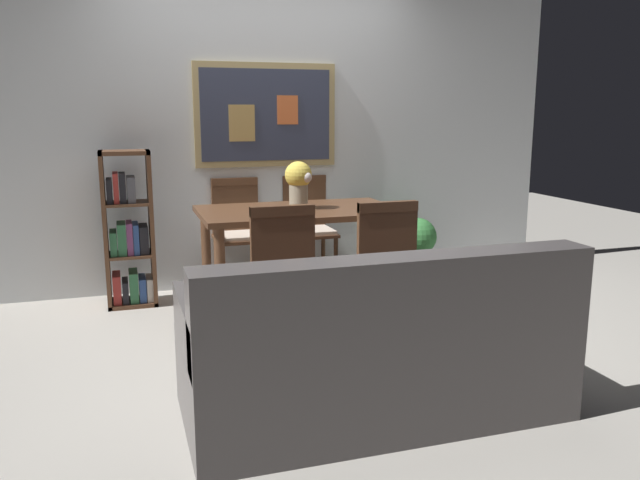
% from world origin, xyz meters
% --- Properties ---
extents(ground_plane, '(12.00, 12.00, 0.00)m').
position_xyz_m(ground_plane, '(0.00, 0.00, 0.00)').
color(ground_plane, '#B7B2A8').
extents(wall_back_with_painting, '(5.20, 0.14, 2.60)m').
position_xyz_m(wall_back_with_painting, '(0.00, 1.45, 1.30)').
color(wall_back_with_painting, silver).
rests_on(wall_back_with_painting, ground_plane).
extents(dining_table, '(1.42, 0.84, 0.76)m').
position_xyz_m(dining_table, '(0.07, 0.57, 0.65)').
color(dining_table, brown).
rests_on(dining_table, ground_plane).
extents(dining_chair_far_left, '(0.40, 0.41, 0.91)m').
position_xyz_m(dining_chair_far_left, '(-0.25, 1.28, 0.54)').
color(dining_chair_far_left, brown).
rests_on(dining_chair_far_left, ground_plane).
extents(dining_chair_near_right, '(0.40, 0.41, 0.91)m').
position_xyz_m(dining_chair_near_right, '(0.39, -0.19, 0.54)').
color(dining_chair_near_right, brown).
rests_on(dining_chair_near_right, ground_plane).
extents(dining_chair_far_right, '(0.40, 0.41, 0.91)m').
position_xyz_m(dining_chair_far_right, '(0.35, 1.31, 0.54)').
color(dining_chair_far_right, brown).
rests_on(dining_chair_far_right, ground_plane).
extents(dining_chair_near_left, '(0.40, 0.41, 0.91)m').
position_xyz_m(dining_chair_near_left, '(-0.26, -0.16, 0.54)').
color(dining_chair_near_left, brown).
rests_on(dining_chair_near_left, ground_plane).
extents(leather_couch, '(1.80, 0.84, 0.84)m').
position_xyz_m(leather_couch, '(-0.03, -1.13, 0.31)').
color(leather_couch, '#514C4C').
rests_on(leather_couch, ground_plane).
extents(bookshelf, '(0.36, 0.28, 1.16)m').
position_xyz_m(bookshelf, '(-1.10, 1.09, 0.52)').
color(bookshelf, brown).
rests_on(bookshelf, ground_plane).
extents(potted_ivy, '(0.32, 0.32, 0.56)m').
position_xyz_m(potted_ivy, '(1.27, 1.07, 0.31)').
color(potted_ivy, '#B2ADA3').
rests_on(potted_ivy, ground_plane).
extents(flower_vase, '(0.20, 0.20, 0.34)m').
position_xyz_m(flower_vase, '(0.07, 0.57, 0.96)').
color(flower_vase, tan).
rests_on(flower_vase, dining_table).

